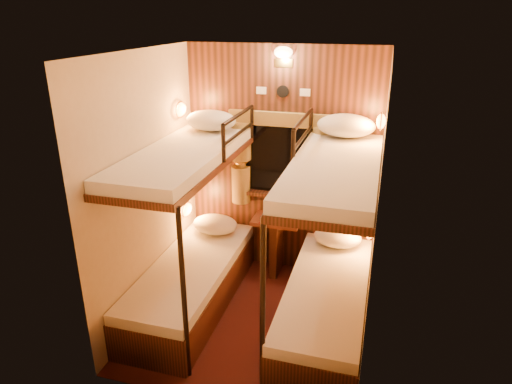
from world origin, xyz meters
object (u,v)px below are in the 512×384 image
(bunk_left, at_px, (191,253))
(bunk_right, at_px, (328,273))
(bottle_left, at_px, (271,211))
(table, at_px, (276,238))
(bottle_right, at_px, (287,208))

(bunk_left, relative_size, bunk_right, 1.00)
(bunk_right, relative_size, bottle_left, 7.99)
(bunk_left, bearing_deg, table, 50.33)
(bunk_left, height_order, bottle_left, bunk_left)
(bottle_left, bearing_deg, bunk_right, -46.39)
(bottle_right, bearing_deg, table, -155.62)
(bunk_left, bearing_deg, bunk_right, 0.00)
(table, bearing_deg, bunk_right, -50.33)
(table, bearing_deg, bottle_left, -142.11)
(bunk_right, height_order, bottle_right, bunk_right)
(bunk_left, relative_size, bottle_left, 7.99)
(bottle_left, bearing_deg, table, 37.89)
(bunk_left, xyz_separation_m, bottle_left, (0.59, 0.74, 0.19))
(bottle_right, bearing_deg, bottle_left, -150.18)
(table, height_order, bottle_left, bottle_left)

